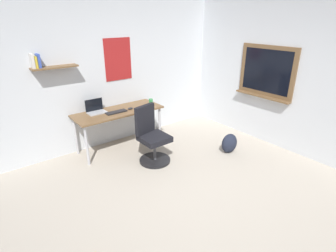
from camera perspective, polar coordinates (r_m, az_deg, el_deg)
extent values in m
plane|color=#ADA393|center=(3.61, 5.80, -16.62)|extent=(5.20, 5.20, 0.00)
cube|color=silver|center=(4.95, -13.76, 10.61)|extent=(5.00, 0.10, 2.60)
cube|color=brown|center=(4.49, -23.14, 11.54)|extent=(0.68, 0.20, 0.02)
cube|color=#A51E1E|center=(4.98, -10.67, 13.86)|extent=(0.52, 0.01, 0.74)
cube|color=silver|center=(4.43, -27.12, 12.28)|extent=(0.04, 0.14, 0.21)
cube|color=gold|center=(4.44, -26.56, 12.14)|extent=(0.03, 0.14, 0.17)
cube|color=#3851B2|center=(4.45, -26.07, 12.45)|extent=(0.04, 0.14, 0.20)
cube|color=silver|center=(4.95, 27.77, 8.68)|extent=(0.10, 5.00, 2.60)
cube|color=brown|center=(5.22, 20.43, 11.01)|extent=(0.04, 1.10, 0.90)
cube|color=black|center=(5.21, 20.34, 11.00)|extent=(0.01, 0.94, 0.76)
cube|color=brown|center=(5.28, 19.48, 6.05)|extent=(0.12, 1.10, 0.03)
cube|color=brown|center=(4.79, -10.60, 3.11)|extent=(1.57, 0.61, 0.03)
cylinder|color=#B7B7BC|center=(4.46, -17.00, -4.11)|extent=(0.04, 0.04, 0.69)
cylinder|color=#B7B7BC|center=(5.08, -1.80, 0.26)|extent=(0.04, 0.04, 0.69)
cylinder|color=#B7B7BC|center=(4.88, -19.16, -2.01)|extent=(0.04, 0.04, 0.69)
cylinder|color=#B7B7BC|center=(5.45, -4.84, 1.80)|extent=(0.04, 0.04, 0.69)
cylinder|color=black|center=(4.53, -2.82, -7.32)|extent=(0.52, 0.52, 0.04)
cylinder|color=#4C4C51|center=(4.43, -2.87, -5.19)|extent=(0.05, 0.05, 0.34)
cube|color=black|center=(4.34, -2.92, -2.68)|extent=(0.44, 0.44, 0.09)
cube|color=black|center=(4.35, -4.98, 1.43)|extent=(0.41, 0.16, 0.48)
cube|color=#ADAFB5|center=(4.74, -14.99, 2.80)|extent=(0.31, 0.21, 0.02)
cube|color=black|center=(4.79, -15.61, 4.39)|extent=(0.31, 0.01, 0.21)
cube|color=black|center=(4.69, -11.03, 2.96)|extent=(0.37, 0.13, 0.02)
ellipsoid|color=#262628|center=(4.81, -8.09, 3.76)|extent=(0.10, 0.06, 0.03)
cylinder|color=#338C4C|center=(5.08, -3.69, 5.32)|extent=(0.08, 0.08, 0.09)
ellipsoid|color=#1E2333|center=(4.86, 13.02, -3.63)|extent=(0.32, 0.22, 0.35)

